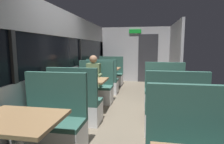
% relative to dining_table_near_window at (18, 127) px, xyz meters
% --- Properties ---
extents(ground_plane, '(3.30, 9.20, 0.02)m').
position_rel_dining_table_near_window_xyz_m(ground_plane, '(0.89, 2.09, -0.65)').
color(ground_plane, '#665B4C').
extents(carriage_window_panel_left, '(0.09, 8.48, 2.30)m').
position_rel_dining_table_near_window_xyz_m(carriage_window_panel_left, '(-0.56, 2.09, 0.47)').
color(carriage_window_panel_left, '#B2B2B7').
rests_on(carriage_window_panel_left, ground_plane).
extents(carriage_end_bulkhead, '(2.90, 0.11, 2.30)m').
position_rel_dining_table_near_window_xyz_m(carriage_end_bulkhead, '(0.95, 6.28, 0.50)').
color(carriage_end_bulkhead, '#B2B2B7').
rests_on(carriage_end_bulkhead, ground_plane).
extents(carriage_aisle_panel_right, '(0.08, 2.40, 2.30)m').
position_rel_dining_table_near_window_xyz_m(carriage_aisle_panel_right, '(2.34, 5.09, 0.51)').
color(carriage_aisle_panel_right, '#B2B2B7').
rests_on(carriage_aisle_panel_right, ground_plane).
extents(dining_table_near_window, '(0.90, 0.70, 0.74)m').
position_rel_dining_table_near_window_xyz_m(dining_table_near_window, '(0.00, 0.00, 0.00)').
color(dining_table_near_window, '#9E9EA3').
rests_on(dining_table_near_window, ground_plane).
extents(bench_near_window_facing_entry, '(0.95, 0.50, 1.10)m').
position_rel_dining_table_near_window_xyz_m(bench_near_window_facing_entry, '(0.00, 0.70, -0.31)').
color(bench_near_window_facing_entry, silver).
rests_on(bench_near_window_facing_entry, ground_plane).
extents(dining_table_mid_window, '(0.90, 0.70, 0.74)m').
position_rel_dining_table_near_window_xyz_m(dining_table_mid_window, '(0.00, 2.35, 0.00)').
color(dining_table_mid_window, '#9E9EA3').
rests_on(dining_table_mid_window, ground_plane).
extents(bench_mid_window_facing_end, '(0.95, 0.50, 1.10)m').
position_rel_dining_table_near_window_xyz_m(bench_mid_window_facing_end, '(0.00, 1.66, -0.31)').
color(bench_mid_window_facing_end, silver).
rests_on(bench_mid_window_facing_end, ground_plane).
extents(bench_mid_window_facing_entry, '(0.95, 0.50, 1.10)m').
position_rel_dining_table_near_window_xyz_m(bench_mid_window_facing_entry, '(0.00, 3.05, -0.31)').
color(bench_mid_window_facing_entry, silver).
rests_on(bench_mid_window_facing_entry, ground_plane).
extents(dining_table_far_window, '(0.90, 0.70, 0.74)m').
position_rel_dining_table_near_window_xyz_m(dining_table_far_window, '(0.00, 4.71, 0.00)').
color(dining_table_far_window, '#9E9EA3').
rests_on(dining_table_far_window, ground_plane).
extents(bench_far_window_facing_end, '(0.95, 0.50, 1.10)m').
position_rel_dining_table_near_window_xyz_m(bench_far_window_facing_end, '(0.00, 4.01, -0.31)').
color(bench_far_window_facing_end, silver).
rests_on(bench_far_window_facing_end, ground_plane).
extents(bench_far_window_facing_entry, '(0.95, 0.50, 1.10)m').
position_rel_dining_table_near_window_xyz_m(bench_far_window_facing_entry, '(0.00, 5.41, -0.31)').
color(bench_far_window_facing_entry, silver).
rests_on(bench_far_window_facing_entry, ground_plane).
extents(dining_table_rear_aisle, '(0.90, 0.70, 0.74)m').
position_rel_dining_table_near_window_xyz_m(dining_table_rear_aisle, '(1.79, 2.15, 0.00)').
color(dining_table_rear_aisle, '#9E9EA3').
rests_on(dining_table_rear_aisle, ground_plane).
extents(bench_rear_aisle_facing_end, '(0.95, 0.50, 1.10)m').
position_rel_dining_table_near_window_xyz_m(bench_rear_aisle_facing_end, '(1.79, 1.46, -0.31)').
color(bench_rear_aisle_facing_end, silver).
rests_on(bench_rear_aisle_facing_end, ground_plane).
extents(bench_rear_aisle_facing_entry, '(0.95, 0.50, 1.10)m').
position_rel_dining_table_near_window_xyz_m(bench_rear_aisle_facing_entry, '(1.79, 2.85, -0.31)').
color(bench_rear_aisle_facing_entry, silver).
rests_on(bench_rear_aisle_facing_entry, ground_plane).
extents(seated_passenger, '(0.47, 0.55, 1.26)m').
position_rel_dining_table_near_window_xyz_m(seated_passenger, '(0.00, 2.98, -0.10)').
color(seated_passenger, '#26262D').
rests_on(seated_passenger, ground_plane).
extents(coffee_cup_primary, '(0.07, 0.07, 0.09)m').
position_rel_dining_table_near_window_xyz_m(coffee_cup_primary, '(2.00, 2.09, 0.15)').
color(coffee_cup_primary, white).
rests_on(coffee_cup_primary, dining_table_rear_aisle).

